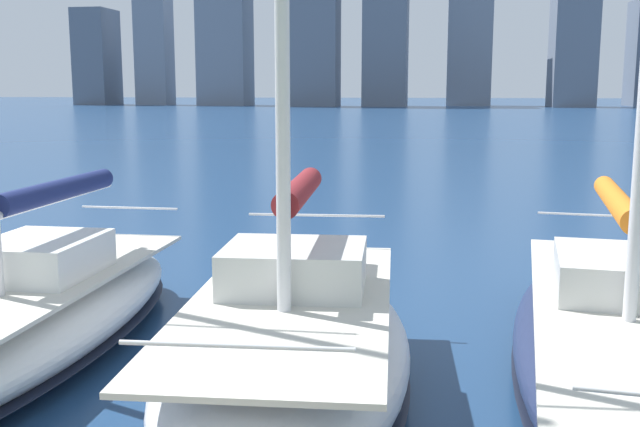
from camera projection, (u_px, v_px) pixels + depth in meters
The scene contains 4 objects.
city_skyline at pixel (424, 21), 156.96m from camera, with size 169.42×23.02×53.12m.
sailboat_orange at pixel (619, 335), 9.77m from camera, with size 3.66×9.55×10.71m.
sailboat_maroon at pixel (291, 345), 9.01m from camera, with size 3.30×6.88×9.37m.
sailboat_navy at pixel (28, 314), 10.55m from camera, with size 2.57×8.30×10.37m.
Camera 1 is at (-1.64, 2.96, 3.79)m, focal length 42.00 mm.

